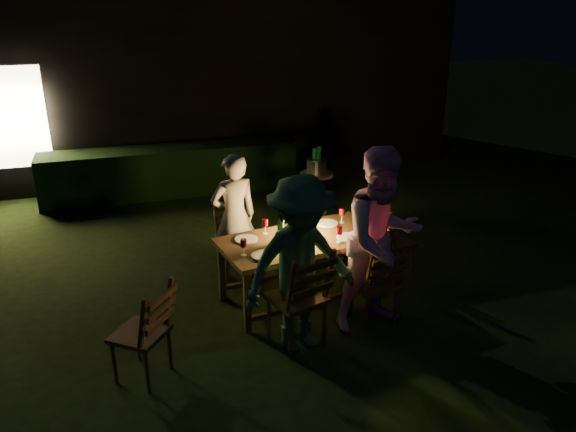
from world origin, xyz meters
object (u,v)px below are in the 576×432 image
object	(u,v)px
dining_table	(301,244)
chair_near_right	(375,297)
side_table	(317,178)
chair_spare	(144,348)
chair_end	(392,253)
chair_far_right	(311,238)
ice_bucket	(317,166)
person_house_side	(234,217)
bottle_table	(281,230)
bottle_bucket_b	(319,162)
lantern	(304,222)
person_opp_left	(300,266)
chair_far_left	(237,255)
bottle_bucket_a	(315,164)
person_opp_right	(382,240)
chair_near_left	(298,314)

from	to	relation	value
dining_table	chair_near_right	distance (m)	0.97
chair_near_right	side_table	xyz separation A→B (m)	(0.47, 2.99, 0.32)
chair_spare	chair_end	bearing A→B (deg)	-31.24
chair_far_right	ice_bucket	xyz separation A→B (m)	(0.61, 1.46, 0.48)
person_house_side	bottle_table	world-z (taller)	person_house_side
side_table	bottle_bucket_b	size ratio (longest dim) A/B	2.12
bottle_table	side_table	world-z (taller)	bottle_table
chair_far_right	bottle_table	size ratio (longest dim) A/B	3.65
dining_table	lantern	world-z (taller)	lantern
bottle_table	person_opp_left	bearing A→B (deg)	-94.53
lantern	chair_far_right	bearing A→B (deg)	64.56
side_table	dining_table	bearing A→B (deg)	-114.08
dining_table	ice_bucket	size ratio (longest dim) A/B	6.20
bottle_table	side_table	xyz separation A→B (m)	(1.28, 2.35, -0.27)
chair_near_right	chair_far_left	xyz separation A→B (m)	(-1.13, 1.38, 0.02)
chair_far_right	person_house_side	world-z (taller)	person_house_side
person_house_side	bottle_bucket_a	world-z (taller)	person_house_side
chair_far_left	chair_end	bearing A→B (deg)	162.10
chair_far_left	chair_far_right	xyz separation A→B (m)	(0.98, 0.16, 0.01)
bottle_bucket_b	chair_far_right	bearing A→B (deg)	-113.87
person_opp_right	dining_table	bearing A→B (deg)	118.76
dining_table	chair_end	bearing A→B (deg)	-0.01
chair_end	bottle_bucket_b	xyz separation A→B (m)	(-0.13, 2.15, 0.55)
bottle_bucket_a	bottle_bucket_b	world-z (taller)	same
person_house_side	chair_end	bearing A→B (deg)	153.99
person_house_side	ice_bucket	world-z (taller)	person_house_side
person_house_side	chair_far_right	bearing A→B (deg)	177.19
chair_near_right	person_opp_left	bearing A→B (deg)	-171.46
chair_spare	side_table	world-z (taller)	chair_spare
chair_near_right	person_opp_left	size ratio (longest dim) A/B	0.53
chair_spare	bottle_bucket_b	distance (m)	4.36
chair_far_right	chair_far_left	bearing A→B (deg)	-5.99
chair_far_right	chair_spare	world-z (taller)	chair_far_right
bottle_table	dining_table	bearing A→B (deg)	9.18
person_house_side	bottle_bucket_a	bearing A→B (deg)	-144.68
chair_end	person_opp_right	distance (m)	1.31
person_house_side	ice_bucket	xyz separation A→B (m)	(1.61, 1.57, 0.03)
person_opp_left	side_table	distance (m)	3.47
dining_table	chair_far_right	size ratio (longest dim) A/B	1.82
ice_bucket	bottle_bucket_a	xyz separation A→B (m)	(-0.05, -0.04, 0.05)
lantern	ice_bucket	world-z (taller)	lantern
dining_table	side_table	bearing A→B (deg)	56.75
chair_spare	bottle_table	bearing A→B (deg)	-21.81
chair_near_left	chair_far_right	bearing A→B (deg)	49.27
chair_far_left	person_opp_right	world-z (taller)	person_opp_right
chair_near_right	bottle_bucket_a	size ratio (longest dim) A/B	2.84
person_opp_right	lantern	world-z (taller)	person_opp_right
chair_end	person_opp_left	xyz separation A→B (m)	(-1.53, -1.08, 0.58)
chair_far_left	person_house_side	size ratio (longest dim) A/B	0.64
dining_table	person_opp_right	distance (m)	0.98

